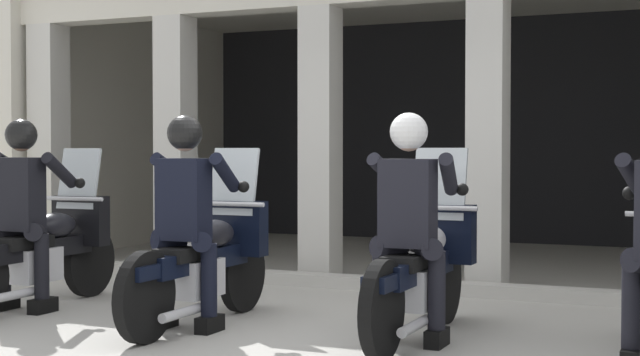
{
  "coord_description": "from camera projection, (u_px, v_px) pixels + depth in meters",
  "views": [
    {
      "loc": [
        2.87,
        -6.28,
        1.33
      ],
      "look_at": [
        0.0,
        0.22,
        1.12
      ],
      "focal_mm": 53.06,
      "sensor_mm": 36.0,
      "label": 1
    }
  ],
  "objects": [
    {
      "name": "police_officer_far_left",
      "position": [
        23.0,
        198.0,
        7.77
      ],
      "size": [
        0.63,
        0.61,
        1.58
      ],
      "rotation": [
        0.0,
        0.0,
        -0.25
      ],
      "color": "black",
      "rests_on": "ground"
    },
    {
      "name": "ground_plane",
      "position": [
        429.0,
        280.0,
        9.69
      ],
      "size": [
        80.0,
        80.0,
        0.0
      ],
      "primitive_type": "plane",
      "color": "#A8A59E"
    },
    {
      "name": "kerb_strip",
      "position": [
        384.0,
        284.0,
        8.94
      ],
      "size": [
        9.34,
        0.24,
        0.12
      ],
      "primitive_type": "cube",
      "color": "#B7B5AD",
      "rests_on": "ground"
    },
    {
      "name": "motorcycle_center_left",
      "position": [
        206.0,
        259.0,
        7.22
      ],
      "size": [
        0.62,
        2.04,
        1.35
      ],
      "rotation": [
        0.0,
        0.0,
        -0.14
      ],
      "color": "black",
      "rests_on": "ground"
    },
    {
      "name": "motorcycle_far_left",
      "position": [
        47.0,
        247.0,
        8.04
      ],
      "size": [
        0.62,
        2.04,
        1.35
      ],
      "rotation": [
        0.0,
        0.0,
        -0.25
      ],
      "color": "black",
      "rests_on": "ground"
    },
    {
      "name": "motorcycle_center_right",
      "position": [
        422.0,
        267.0,
        6.71
      ],
      "size": [
        0.62,
        2.04,
        1.35
      ],
      "rotation": [
        0.0,
        0.0,
        -0.17
      ],
      "color": "black",
      "rests_on": "ground"
    },
    {
      "name": "station_building",
      "position": [
        469.0,
        85.0,
        11.73
      ],
      "size": [
        9.84,
        5.25,
        3.39
      ],
      "color": "black",
      "rests_on": "ground"
    },
    {
      "name": "police_officer_center_right",
      "position": [
        409.0,
        207.0,
        6.44
      ],
      "size": [
        0.63,
        0.61,
        1.58
      ],
      "rotation": [
        0.0,
        0.0,
        -0.17
      ],
      "color": "black",
      "rests_on": "ground"
    },
    {
      "name": "police_officer_center_left",
      "position": [
        186.0,
        203.0,
        6.95
      ],
      "size": [
        0.63,
        0.61,
        1.58
      ],
      "rotation": [
        0.0,
        0.0,
        -0.14
      ],
      "color": "black",
      "rests_on": "ground"
    }
  ]
}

